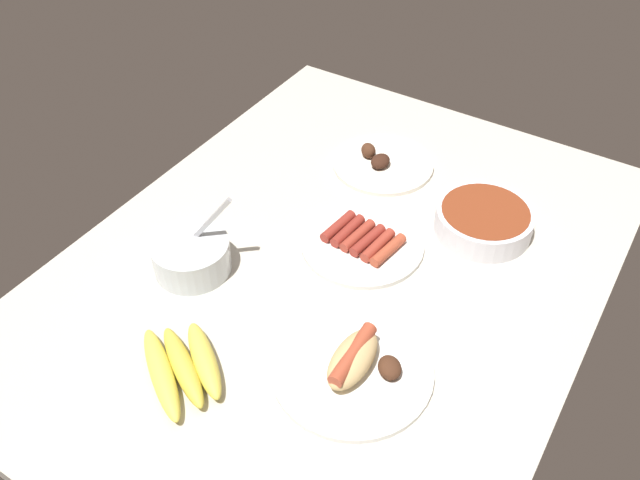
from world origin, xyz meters
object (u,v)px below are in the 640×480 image
Objects in this scene: banana_bunch at (183,367)px; plate_grilled_meat at (382,163)px; plate_sausages at (362,242)px; bowl_chili at (484,220)px; plate_hotdog_assembled at (354,365)px; bowl_coleslaw at (191,255)px.

plate_grilled_meat is (64.77, -0.42, -0.95)cm from banana_bunch.
bowl_chili reaches higher than plate_sausages.
plate_hotdog_assembled is at bearing -57.12° from banana_bunch.
plate_hotdog_assembled reaches higher than plate_grilled_meat.
plate_sausages is 31.78cm from bowl_coleslaw.
plate_hotdog_assembled is at bearing 174.00° from bowl_chili.
plate_grilled_meat is at bearing 20.12° from plate_sausages.
plate_hotdog_assembled reaches higher than banana_bunch.
plate_grilled_meat is at bearing 72.57° from bowl_chili.
bowl_coleslaw reaches higher than banana_bunch.
plate_sausages is at bearing -159.88° from plate_grilled_meat.
plate_sausages is 1.25× the size of bowl_chili.
plate_hotdog_assembled is 36.59cm from bowl_coleslaw.
bowl_chili is (15.99, -17.52, 1.87)cm from plate_sausages.
plate_hotdog_assembled is 54.89cm from plate_grilled_meat.
bowl_coleslaw is at bearing 132.73° from bowl_chili.
plate_hotdog_assembled is 1.18× the size of plate_grilled_meat.
plate_grilled_meat is 27.76cm from bowl_chili.
banana_bunch is 64.78cm from plate_grilled_meat.
plate_sausages is 1.48× the size of bowl_coleslaw.
plate_hotdog_assembled is 42.23cm from bowl_chili.
bowl_chili is (-8.29, -26.42, 2.03)cm from plate_grilled_meat.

